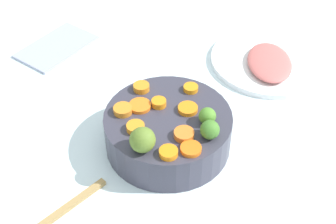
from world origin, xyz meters
TOP-DOWN VIEW (x-y plane):
  - tabletop at (0.00, 0.00)m, footprint 2.40×2.40m
  - serving_bowl_carrots at (0.01, -0.05)m, footprint 0.23×0.23m
  - carrot_slice_0 at (0.01, -0.14)m, footprint 0.03×0.03m
  - carrot_slice_1 at (0.08, -0.06)m, footprint 0.04×0.04m
  - carrot_slice_2 at (0.07, 0.01)m, footprint 0.03×0.03m
  - carrot_slice_3 at (0.07, -0.11)m, footprint 0.05×0.05m
  - carrot_slice_4 at (0.04, 0.03)m, footprint 0.05×0.05m
  - carrot_slice_5 at (-0.06, -0.08)m, footprint 0.03×0.03m
  - carrot_slice_6 at (0.03, -0.00)m, footprint 0.04×0.04m
  - carrot_slice_7 at (-0.02, -0.04)m, footprint 0.04×0.04m
  - carrot_slice_8 at (0.01, -0.09)m, footprint 0.03×0.03m
  - carrot_slice_9 at (0.04, -0.10)m, footprint 0.05×0.05m
  - brussels_sprout_0 at (-0.03, 0.00)m, footprint 0.03×0.03m
  - brussels_sprout_1 at (0.10, -0.02)m, footprint 0.04×0.04m
  - brussels_sprout_2 at (-0.01, 0.03)m, footprint 0.03×0.03m
  - ham_plate at (-0.32, -0.10)m, footprint 0.26×0.26m
  - ham_slice_main at (-0.30, -0.08)m, footprint 0.17×0.17m
  - dish_towel at (0.01, -0.46)m, footprint 0.19×0.15m

SIDE VIEW (x-z plane):
  - tabletop at x=0.00m, z-range 0.00..0.02m
  - dish_towel at x=0.01m, z-range 0.02..0.03m
  - ham_plate at x=-0.32m, z-range 0.02..0.03m
  - ham_slice_main at x=-0.30m, z-range 0.03..0.05m
  - serving_bowl_carrots at x=0.01m, z-range 0.02..0.09m
  - carrot_slice_9 at x=0.04m, z-range 0.09..0.10m
  - carrot_slice_4 at x=0.04m, z-range 0.09..0.10m
  - carrot_slice_7 at x=-0.02m, z-range 0.09..0.10m
  - carrot_slice_5 at x=-0.06m, z-range 0.09..0.10m
  - carrot_slice_2 at x=0.07m, z-range 0.09..0.10m
  - carrot_slice_6 at x=0.03m, z-range 0.09..0.10m
  - carrot_slice_1 at x=0.08m, z-range 0.09..0.10m
  - carrot_slice_3 at x=0.07m, z-range 0.09..0.10m
  - carrot_slice_8 at x=0.01m, z-range 0.09..0.10m
  - carrot_slice_0 at x=0.01m, z-range 0.09..0.10m
  - brussels_sprout_0 at x=-0.03m, z-range 0.09..0.12m
  - brussels_sprout_2 at x=-0.01m, z-range 0.09..0.12m
  - brussels_sprout_1 at x=0.10m, z-range 0.09..0.13m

